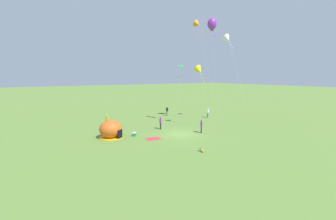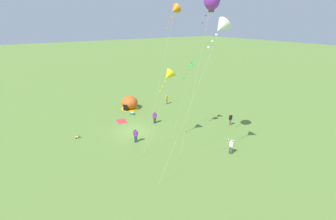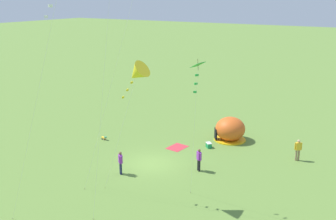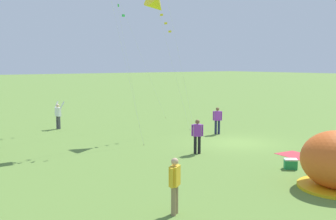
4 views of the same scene
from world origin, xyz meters
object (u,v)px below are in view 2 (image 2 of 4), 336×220
Objects in this scene: kite_orange at (175,10)px; kite_white at (221,27)px; cooler_box at (132,113)px; toddler_crawling at (77,137)px; kite_yellow at (168,76)px; kite_purple at (212,0)px; person_far_back at (155,117)px; person_with_toddler at (230,119)px; person_strolling at (167,99)px; popup_tent at (130,103)px; person_arms_raised at (231,146)px; kite_green at (190,69)px; person_watching_sky at (136,135)px.

kite_white is at bearing 1.14° from kite_orange.
cooler_box is 9.32m from toddler_crawling.
kite_yellow is (10.08, -0.01, 7.80)m from cooler_box.
kite_purple is at bearing 7.41° from cooler_box.
kite_white reaches higher than person_far_back.
person_far_back is (4.54, 1.36, 0.74)m from cooler_box.
person_with_toddler and person_strolling have the same top height.
person_strolling is at bearing 147.75° from kite_yellow.
cooler_box is (2.62, -0.81, -0.78)m from popup_tent.
kite_yellow reaches higher than person_arms_raised.
person_arms_raised is at bearing 6.43° from kite_green.
kite_yellow is at bearing -143.74° from person_arms_raised.
person_arms_raised is 0.21× the size of kite_yellow.
kite_yellow is 3.59m from kite_green.
cooler_box is at bearing -176.28° from kite_orange.
person_far_back is at bearing -45.16° from person_strolling.
cooler_box is 0.05× the size of kite_white.
person_watching_sky is at bearing -20.78° from popup_tent.
cooler_box is at bearing -17.16° from popup_tent.
person_arms_raised is 10.85m from person_watching_sky.
kite_white is at bearing 7.27° from kite_yellow.
person_far_back is 0.19× the size of kite_green.
person_far_back reaches higher than cooler_box.
toddler_crawling is 13.67m from kite_yellow.
person_arms_raised is at bearing -9.48° from person_strolling.
kite_purple is (6.07, 5.01, 14.10)m from person_watching_sky.
kite_white is at bearing -2.81° from person_far_back.
kite_orange is 0.94× the size of kite_purple.
kite_white reaches higher than person_arms_raised.
person_watching_sky is 15.14m from kite_white.
toddler_crawling is at bearing -134.38° from person_arms_raised.
kite_green reaches higher than person_strolling.
person_strolling is 13.22m from kite_green.
cooler_box is 0.37× the size of person_watching_sky.
kite_orange reaches higher than person_arms_raised.
person_with_toddler is at bearing 52.64° from person_far_back.
kite_white is (0.46, -3.44, 11.93)m from person_arms_raised.
person_watching_sky is (9.05, -10.25, 0.00)m from person_strolling.
kite_yellow reaches higher than popup_tent.
popup_tent is at bearing -146.78° from person_with_toddler.
person_with_toddler is 1.00× the size of person_watching_sky.
kite_orange is (5.63, -0.70, 13.39)m from person_far_back.
person_watching_sky is 16.15m from kite_purple.
kite_green is at bearing 160.49° from kite_purple.
person_watching_sky is (3.39, -4.55, 0.00)m from person_far_back.
person_watching_sky is at bearing -102.86° from person_with_toddler.
kite_yellow is at bearing -77.44° from kite_green.
popup_tent is 6.43m from person_strolling.
person_far_back is 16.99m from kite_purple.
person_strolling is 8.04m from person_far_back.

